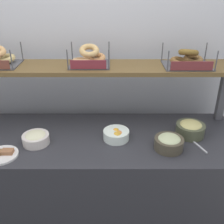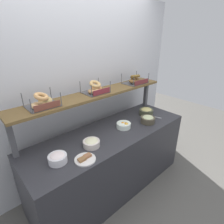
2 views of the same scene
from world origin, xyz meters
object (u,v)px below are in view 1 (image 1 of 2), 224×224
(bagel_basket_cinnamon_raisin, at_px, (186,60))
(bowl_fruit_salad, at_px, (115,135))
(bowl_hummus, at_px, (189,128))
(bowl_tuna_salad, at_px, (168,142))
(serving_plate_white, at_px, (1,155))
(bowl_potato_salad, at_px, (35,138))
(serving_spoon_near_plate, at_px, (194,143))
(bagel_basket_sesame, at_px, (88,58))

(bagel_basket_cinnamon_raisin, bearing_deg, bowl_fruit_salad, -150.80)
(bowl_hummus, xyz_separation_m, bowl_tuna_salad, (-0.18, -0.17, -0.01))
(bowl_hummus, bearing_deg, serving_plate_white, -168.66)
(serving_plate_white, relative_size, bagel_basket_cinnamon_raisin, 0.61)
(bowl_potato_salad, xyz_separation_m, serving_spoon_near_plate, (1.06, -0.01, -0.03))
(serving_plate_white, height_order, bagel_basket_cinnamon_raisin, bagel_basket_cinnamon_raisin)
(bowl_potato_salad, xyz_separation_m, bowl_hummus, (1.05, 0.10, 0.01))
(bowl_tuna_salad, height_order, serving_spoon_near_plate, bowl_tuna_salad)
(bowl_hummus, relative_size, bagel_basket_sesame, 0.69)
(bowl_tuna_salad, distance_m, serving_plate_white, 1.06)
(bowl_hummus, bearing_deg, bagel_basket_cinnamon_raisin, 94.80)
(bowl_hummus, xyz_separation_m, bagel_basket_sesame, (-0.71, 0.26, 0.43))
(bagel_basket_sesame, bearing_deg, bowl_tuna_salad, -38.54)
(serving_plate_white, xyz_separation_m, serving_spoon_near_plate, (1.24, 0.13, -0.00))
(bowl_hummus, distance_m, bagel_basket_cinnamon_raisin, 0.48)
(bagel_basket_cinnamon_raisin, bearing_deg, serving_spoon_near_plate, -85.12)
(bowl_fruit_salad, bearing_deg, bagel_basket_sesame, 121.96)
(bowl_potato_salad, bearing_deg, bagel_basket_sesame, 46.14)
(bowl_tuna_salad, xyz_separation_m, serving_spoon_near_plate, (0.19, 0.05, -0.04))
(bowl_hummus, xyz_separation_m, serving_spoon_near_plate, (0.01, -0.11, -0.05))
(bowl_tuna_salad, relative_size, serving_plate_white, 0.94)
(bowl_tuna_salad, bearing_deg, bowl_fruit_salad, 161.35)
(bowl_hummus, distance_m, bowl_fruit_salad, 0.52)
(bowl_tuna_salad, xyz_separation_m, bagel_basket_cinnamon_raisin, (0.16, 0.39, 0.43))
(bowl_tuna_salad, bearing_deg, bowl_potato_salad, 175.96)
(bagel_basket_cinnamon_raisin, bearing_deg, bowl_potato_salad, -162.31)
(bowl_tuna_salad, xyz_separation_m, serving_plate_white, (-1.05, -0.08, -0.04))
(bowl_fruit_salad, distance_m, serving_spoon_near_plate, 0.53)
(serving_plate_white, bearing_deg, bowl_potato_salad, 38.47)
(bowl_hummus, bearing_deg, serving_spoon_near_plate, -84.97)
(bowl_hummus, relative_size, bowl_tuna_salad, 1.06)
(bowl_fruit_salad, relative_size, bagel_basket_cinnamon_raisin, 0.54)
(bowl_hummus, xyz_separation_m, bowl_fruit_salad, (-0.52, -0.05, -0.02))
(bowl_hummus, bearing_deg, bagel_basket_sesame, 160.21)
(bowl_potato_salad, height_order, bagel_basket_cinnamon_raisin, bagel_basket_cinnamon_raisin)
(bowl_potato_salad, relative_size, bagel_basket_sesame, 0.62)
(bowl_hummus, height_order, serving_plate_white, bowl_hummus)
(bowl_potato_salad, distance_m, bowl_tuna_salad, 0.88)
(bowl_tuna_salad, distance_m, bagel_basket_sesame, 0.80)
(bowl_potato_salad, bearing_deg, serving_spoon_near_plate, -0.44)
(bowl_tuna_salad, bearing_deg, bagel_basket_cinnamon_raisin, 67.68)
(bowl_fruit_salad, height_order, serving_spoon_near_plate, bowl_fruit_salad)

